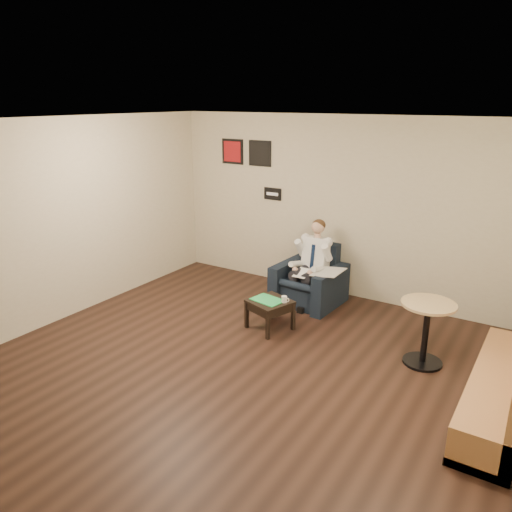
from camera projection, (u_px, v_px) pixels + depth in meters
The scene contains 17 objects.
ground at pixel (236, 376), 5.68m from camera, with size 6.00×6.00×0.00m, color black.
wall_back at pixel (346, 208), 7.67m from camera, with size 6.00×0.02×2.80m, color beige.
wall_left at pixel (54, 223), 6.79m from camera, with size 0.02×6.00×2.80m, color beige.
ceiling at pixel (233, 122), 4.83m from camera, with size 6.00×6.00×0.02m, color white.
seating_sign at pixel (273, 194), 8.29m from camera, with size 0.32×0.02×0.20m, color black.
art_print_left at pixel (233, 151), 8.50m from camera, with size 0.42×0.03×0.42m, color #A11318.
art_print_right at pixel (260, 153), 8.22m from camera, with size 0.42×0.03×0.42m, color black.
armchair at pixel (309, 275), 7.59m from camera, with size 0.92×0.92×0.89m, color black.
seated_man at pixel (306, 267), 7.45m from camera, with size 0.58×0.87×1.22m, color silver, non-canonical shape.
lap_papers at pixel (302, 273), 7.39m from camera, with size 0.20×0.29×0.01m, color white.
newspaper at pixel (329, 272), 7.26m from camera, with size 0.39×0.48×0.01m, color silver.
side_table at pixel (270, 315), 6.79m from camera, with size 0.51×0.51×0.41m, color black.
green_folder at pixel (268, 300), 6.74m from camera, with size 0.41×0.29×0.01m, color #26C25A.
coffee_mug at pixel (284, 299), 6.66m from camera, with size 0.08×0.08×0.09m, color white.
smartphone at pixel (280, 299), 6.78m from camera, with size 0.13×0.06×0.01m, color black.
banquette at pixel (504, 359), 4.90m from camera, with size 0.54×2.27×1.16m, color #A46E3F.
cafe_table at pixel (425, 334), 5.84m from camera, with size 0.63×0.63×0.78m, color tan.
Camera 1 is at (2.87, -4.10, 3.03)m, focal length 35.00 mm.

